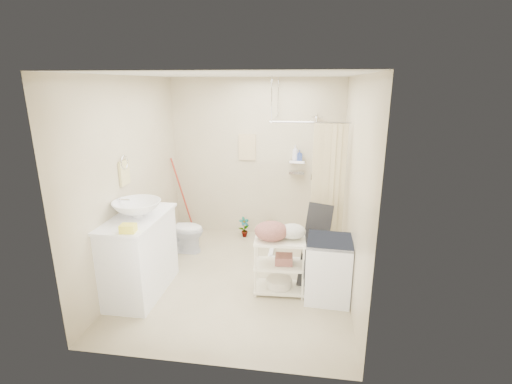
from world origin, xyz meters
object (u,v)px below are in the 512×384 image
washing_machine (328,269)px  toilet (181,229)px  laundry_rack (280,261)px  vanity (138,255)px

washing_machine → toilet: bearing=158.2°
toilet → laundry_rack: bearing=-120.3°
washing_machine → laundry_rack: laundry_rack is taller
vanity → laundry_rack: size_ratio=1.34×
vanity → laundry_rack: 1.73m
vanity → washing_machine: vanity is taller
vanity → toilet: (0.12, 1.20, -0.15)m
vanity → washing_machine: bearing=5.3°
toilet → washing_machine: washing_machine is taller
laundry_rack → vanity: bearing=-175.0°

